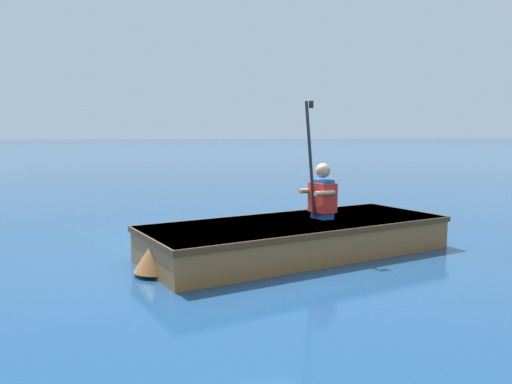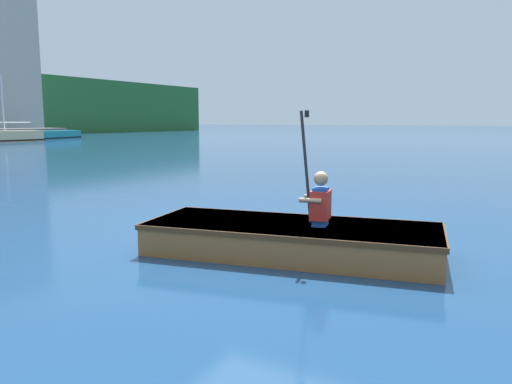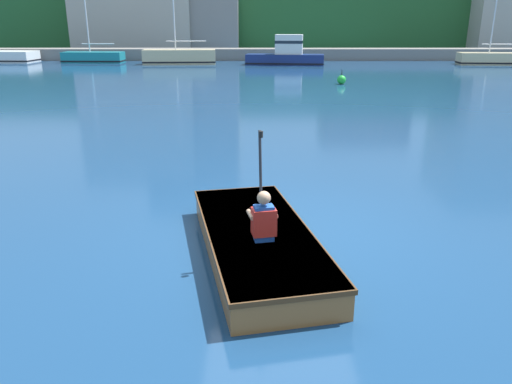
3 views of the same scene
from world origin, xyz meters
name	(u,v)px [view 1 (image 1 of 3)]	position (x,y,z in m)	size (l,w,h in m)	color
ground_plane	(231,251)	(0.00, 0.00, 0.00)	(300.00, 300.00, 0.00)	navy
rowboat_foreground	(294,236)	(-0.38, -0.63, 0.22)	(2.04, 3.75, 0.38)	#935B2D
person_paddler	(322,193)	(-0.30, -1.02, 0.68)	(0.40, 0.40, 1.35)	#1E4CA5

